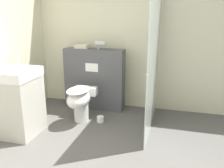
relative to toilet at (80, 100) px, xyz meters
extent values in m
cube|color=beige|center=(0.44, 0.87, 0.91)|extent=(8.00, 0.06, 2.50)
cube|color=#4C4C51|center=(0.02, 0.62, 0.18)|extent=(1.03, 0.25, 1.04)
cube|color=white|center=(0.02, 0.49, 0.41)|extent=(0.22, 0.01, 0.14)
cube|color=silver|center=(1.07, 0.13, 0.64)|extent=(0.01, 1.42, 1.97)
sphere|color=#B2B2B7|center=(1.07, -0.55, 0.60)|extent=(0.04, 0.04, 0.04)
cylinder|color=white|center=(0.00, 0.03, -0.16)|extent=(0.23, 0.23, 0.36)
ellipsoid|color=white|center=(0.00, -0.05, 0.04)|extent=(0.33, 0.49, 0.27)
ellipsoid|color=white|center=(0.00, -0.05, 0.18)|extent=(0.32, 0.48, 0.02)
cube|color=white|center=(0.00, 0.25, 0.08)|extent=(0.36, 0.16, 0.13)
cube|color=beige|center=(-0.69, -0.58, 0.06)|extent=(0.57, 0.56, 0.80)
cube|color=white|center=(-0.69, -0.58, 0.52)|extent=(0.58, 0.57, 0.12)
cylinder|color=silver|center=(-0.69, -0.43, 0.65)|extent=(0.02, 0.02, 0.14)
cylinder|color=#B7B7BC|center=(0.15, 0.59, 0.80)|extent=(0.16, 0.08, 0.08)
cone|color=#B7B7BC|center=(0.24, 0.59, 0.80)|extent=(0.03, 0.07, 0.07)
cylinder|color=#B7B7BC|center=(0.12, 0.59, 0.75)|extent=(0.03, 0.03, 0.09)
cube|color=beige|center=(-0.20, 0.63, 0.73)|extent=(0.23, 0.16, 0.06)
cylinder|color=white|center=(0.30, 0.06, -0.30)|extent=(0.11, 0.11, 0.09)
camera|label=1|loc=(1.42, -3.31, 1.32)|focal=40.00mm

